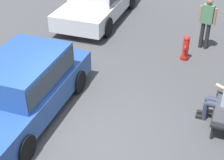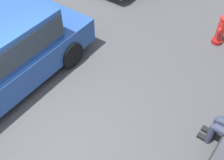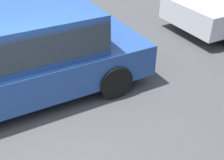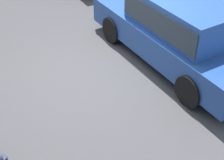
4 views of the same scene
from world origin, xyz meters
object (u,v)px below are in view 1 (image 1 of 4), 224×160
Objects in this scene: parked_car_mid at (23,85)px; fire_hydrant at (186,48)px; pedestrian_standing at (207,19)px; person_on_phone at (223,97)px.

fire_hydrant is (-4.04, 3.11, -0.41)m from parked_car_mid.
person_on_phone is at bearing 14.01° from pedestrian_standing.
parked_car_mid reaches higher than person_on_phone.
parked_car_mid is at bearing -37.57° from fire_hydrant.
person_on_phone is 1.62× the size of fire_hydrant.
fire_hydrant is at bearing -22.92° from pedestrian_standing.
pedestrian_standing is at bearing 144.96° from parked_car_mid.
pedestrian_standing is 2.14× the size of fire_hydrant.
person_on_phone is 4.64m from parked_car_mid.
parked_car_mid is at bearing -35.04° from pedestrian_standing.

